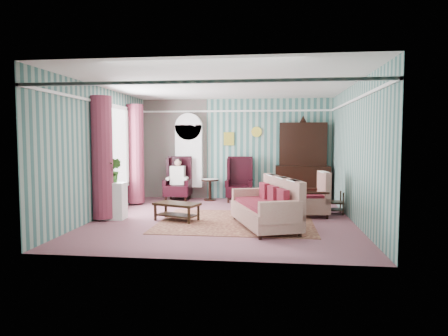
# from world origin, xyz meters

# --- Properties ---
(floor) EXTENTS (6.00, 6.00, 0.00)m
(floor) POSITION_xyz_m (0.00, 0.00, 0.00)
(floor) COLOR #834C59
(floor) RESTS_ON ground
(room_shell) EXTENTS (5.53, 6.02, 2.91)m
(room_shell) POSITION_xyz_m (-0.62, 0.18, 2.01)
(room_shell) COLOR #3A6A64
(room_shell) RESTS_ON ground
(bookcase) EXTENTS (0.80, 0.28, 2.24)m
(bookcase) POSITION_xyz_m (-1.35, 2.84, 1.12)
(bookcase) COLOR silver
(bookcase) RESTS_ON floor
(dresser_hutch) EXTENTS (1.50, 0.56, 2.36)m
(dresser_hutch) POSITION_xyz_m (1.90, 2.72, 1.18)
(dresser_hutch) COLOR black
(dresser_hutch) RESTS_ON floor
(wingback_left) EXTENTS (0.76, 0.80, 1.25)m
(wingback_left) POSITION_xyz_m (-1.60, 2.45, 0.62)
(wingback_left) COLOR black
(wingback_left) RESTS_ON floor
(wingback_right) EXTENTS (0.76, 0.80, 1.25)m
(wingback_right) POSITION_xyz_m (0.15, 2.45, 0.62)
(wingback_right) COLOR black
(wingback_right) RESTS_ON floor
(seated_woman) EXTENTS (0.44, 0.40, 1.18)m
(seated_woman) POSITION_xyz_m (-1.60, 2.45, 0.59)
(seated_woman) COLOR silver
(seated_woman) RESTS_ON floor
(round_side_table) EXTENTS (0.50, 0.50, 0.60)m
(round_side_table) POSITION_xyz_m (-0.70, 2.60, 0.30)
(round_side_table) COLOR black
(round_side_table) RESTS_ON floor
(nest_table) EXTENTS (0.45, 0.38, 0.54)m
(nest_table) POSITION_xyz_m (2.47, 0.90, 0.27)
(nest_table) COLOR black
(nest_table) RESTS_ON floor
(plant_stand) EXTENTS (0.55, 0.35, 0.80)m
(plant_stand) POSITION_xyz_m (-2.40, -0.30, 0.40)
(plant_stand) COLOR white
(plant_stand) RESTS_ON floor
(rug) EXTENTS (3.20, 2.60, 0.01)m
(rug) POSITION_xyz_m (0.30, -0.30, 0.01)
(rug) COLOR #45171F
(rug) RESTS_ON floor
(sofa) EXTENTS (1.54, 2.19, 0.94)m
(sofa) POSITION_xyz_m (0.90, -0.76, 0.47)
(sofa) COLOR #B5A88C
(sofa) RESTS_ON floor
(floral_armchair) EXTENTS (0.98, 0.95, 1.06)m
(floral_armchair) POSITION_xyz_m (1.90, 0.53, 0.53)
(floral_armchair) COLOR #B6AC8D
(floral_armchair) RESTS_ON floor
(coffee_table) EXTENTS (1.06, 0.78, 0.38)m
(coffee_table) POSITION_xyz_m (-0.97, -0.30, 0.19)
(coffee_table) COLOR black
(coffee_table) RESTS_ON floor
(potted_plant_a) EXTENTS (0.45, 0.40, 0.46)m
(potted_plant_a) POSITION_xyz_m (-2.46, -0.40, 1.03)
(potted_plant_a) COLOR #174A1B
(potted_plant_a) RESTS_ON plant_stand
(potted_plant_b) EXTENTS (0.31, 0.26, 0.53)m
(potted_plant_b) POSITION_xyz_m (-2.38, -0.22, 1.06)
(potted_plant_b) COLOR #23541A
(potted_plant_b) RESTS_ON plant_stand
(potted_plant_c) EXTENTS (0.28, 0.28, 0.38)m
(potted_plant_c) POSITION_xyz_m (-2.42, -0.29, 0.99)
(potted_plant_c) COLOR #19501D
(potted_plant_c) RESTS_ON plant_stand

